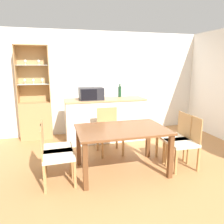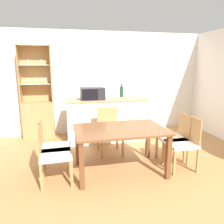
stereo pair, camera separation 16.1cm
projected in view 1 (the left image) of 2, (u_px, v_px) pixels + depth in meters
ground_plane at (141, 179)px, 3.41m from camera, size 18.00×18.00×0.00m
wall_back at (103, 83)px, 5.61m from camera, size 6.80×0.06×2.55m
kitchen_counter at (105, 120)px, 5.07m from camera, size 1.83×0.61×0.98m
display_cabinet at (36, 113)px, 5.15m from camera, size 0.72×0.34×2.17m
dining_table at (122, 134)px, 3.53m from camera, size 1.44×0.95×0.74m
dining_chair_side_left_near at (55, 155)px, 3.16m from camera, size 0.48×0.48×0.89m
dining_chair_side_right_near at (184, 142)px, 3.70m from camera, size 0.46×0.46×0.89m
dining_chair_head_far at (109, 130)px, 4.34m from camera, size 0.46×0.46×0.89m
dining_chair_side_right_far at (175, 137)px, 3.97m from camera, size 0.47×0.47×0.89m
dining_chair_side_left_far at (54, 148)px, 3.43m from camera, size 0.46×0.46×0.89m
microwave at (91, 94)px, 4.85m from camera, size 0.52×0.39×0.27m
wine_bottle at (120, 91)px, 5.24m from camera, size 0.08×0.08×0.32m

